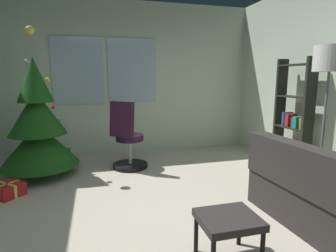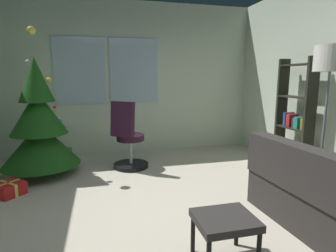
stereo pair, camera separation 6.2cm
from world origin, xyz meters
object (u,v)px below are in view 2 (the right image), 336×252
Objects in this scene: gift_box_red at (9,189)px; bookshelf at (294,125)px; office_chair at (128,142)px; footstool at (225,223)px; gift_box_green at (63,157)px; floor_lamp at (330,71)px; holiday_tree at (39,127)px.

bookshelf reaches higher than gift_box_red.
footstool is at bearing -78.72° from office_chair.
office_chair is (1.55, 0.67, 0.35)m from gift_box_red.
gift_box_red is 3.95m from bookshelf.
office_chair is 0.63× the size of bookshelf.
gift_box_red is at bearing 138.76° from footstool.
gift_box_green is (-1.53, 2.91, -0.19)m from footstool.
footstool is 0.26× the size of floor_lamp.
bookshelf is (2.34, -0.85, 0.32)m from office_chair.
floor_lamp is at bearing -40.25° from office_chair.
holiday_tree reaches higher than gift_box_red.
holiday_tree is 4.97× the size of gift_box_red.
gift_box_red is at bearing -156.73° from office_chair.
gift_box_green is 0.26× the size of office_chair.
footstool is at bearing -41.24° from gift_box_red.
gift_box_green is at bearing 61.95° from holiday_tree.
bookshelf reaches higher than footstool.
holiday_tree is at bearing 179.59° from office_chair.
holiday_tree is at bearing 125.70° from footstool.
gift_box_red is 0.24× the size of floor_lamp.
gift_box_green is 3.68m from bookshelf.
floor_lamp is (1.55, 0.73, 1.18)m from footstool.
floor_lamp is at bearing -16.43° from gift_box_red.
holiday_tree is 7.61× the size of gift_box_green.
floor_lamp reaches higher than office_chair.
floor_lamp is at bearing -109.25° from bookshelf.
gift_box_red is 1.72m from office_chair.
floor_lamp reaches higher than footstool.
bookshelf is 0.96× the size of floor_lamp.
floor_lamp is (-0.30, -0.87, 0.76)m from bookshelf.
gift_box_green is at bearing 117.77° from footstool.
floor_lamp is at bearing 25.26° from footstool.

